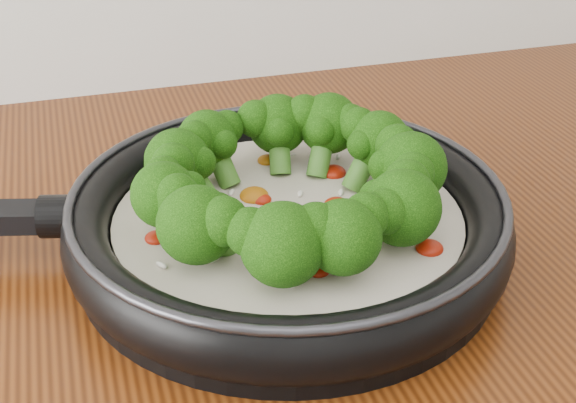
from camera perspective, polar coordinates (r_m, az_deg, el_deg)
name	(u,v)px	position (r m, az deg, el deg)	size (l,w,h in m)	color
skillet	(285,211)	(0.63, -0.19, -0.74)	(0.60, 0.45, 0.11)	black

